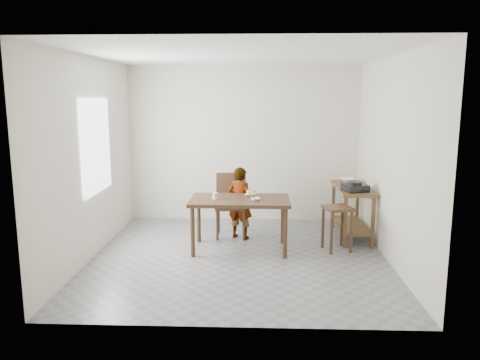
{
  "coord_description": "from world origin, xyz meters",
  "views": [
    {
      "loc": [
        0.25,
        -6.14,
        2.18
      ],
      "look_at": [
        0.0,
        0.4,
        1.0
      ],
      "focal_mm": 35.0,
      "sensor_mm": 36.0,
      "label": 1
    }
  ],
  "objects_px": {
    "prep_counter": "(352,212)",
    "dining_chair": "(231,206)",
    "stool": "(337,229)",
    "dining_table": "(240,224)",
    "child": "(240,203)"
  },
  "relations": [
    {
      "from": "prep_counter",
      "to": "dining_chair",
      "type": "distance_m",
      "value": 1.89
    },
    {
      "from": "child",
      "to": "stool",
      "type": "relative_size",
      "value": 1.74
    },
    {
      "from": "dining_table",
      "to": "prep_counter",
      "type": "bearing_deg",
      "value": 22.15
    },
    {
      "from": "prep_counter",
      "to": "stool",
      "type": "xyz_separation_m",
      "value": [
        -0.34,
        -0.67,
        -0.08
      ]
    },
    {
      "from": "prep_counter",
      "to": "child",
      "type": "bearing_deg",
      "value": -175.51
    },
    {
      "from": "child",
      "to": "dining_chair",
      "type": "height_order",
      "value": "child"
    },
    {
      "from": "prep_counter",
      "to": "stool",
      "type": "bearing_deg",
      "value": -116.5
    },
    {
      "from": "dining_table",
      "to": "dining_chair",
      "type": "bearing_deg",
      "value": 104.33
    },
    {
      "from": "prep_counter",
      "to": "child",
      "type": "relative_size",
      "value": 1.07
    },
    {
      "from": "child",
      "to": "stool",
      "type": "xyz_separation_m",
      "value": [
        1.4,
        -0.54,
        -0.24
      ]
    },
    {
      "from": "dining_chair",
      "to": "stool",
      "type": "relative_size",
      "value": 1.53
    },
    {
      "from": "dining_table",
      "to": "stool",
      "type": "bearing_deg",
      "value": 1.06
    },
    {
      "from": "dining_table",
      "to": "dining_chair",
      "type": "relative_size",
      "value": 1.43
    },
    {
      "from": "dining_table",
      "to": "stool",
      "type": "relative_size",
      "value": 2.18
    },
    {
      "from": "dining_table",
      "to": "prep_counter",
      "type": "relative_size",
      "value": 1.17
    }
  ]
}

